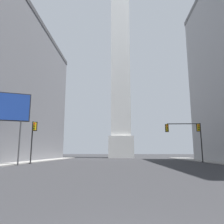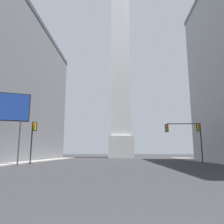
{
  "view_description": "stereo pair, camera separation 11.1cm",
  "coord_description": "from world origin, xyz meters",
  "px_view_note": "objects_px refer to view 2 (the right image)",
  "views": [
    {
      "loc": [
        -0.01,
        -2.74,
        1.56
      ],
      "look_at": [
        -2.07,
        47.13,
        10.8
      ],
      "focal_mm": 35.0,
      "sensor_mm": 36.0,
      "label": 1
    },
    {
      "loc": [
        0.1,
        -2.73,
        1.56
      ],
      "look_at": [
        -2.07,
        47.13,
        10.8
      ],
      "focal_mm": 35.0,
      "sensor_mm": 36.0,
      "label": 2
    }
  ],
  "objects_px": {
    "obelisk": "(120,45)",
    "billboard_sign": "(3,108)",
    "traffic_light_mid_right": "(189,132)",
    "traffic_light_mid_left": "(33,136)"
  },
  "relations": [
    {
      "from": "obelisk",
      "to": "traffic_light_mid_left",
      "type": "xyz_separation_m",
      "value": [
        -12.5,
        -33.72,
        -31.25
      ]
    },
    {
      "from": "obelisk",
      "to": "billboard_sign",
      "type": "relative_size",
      "value": 8.19
    },
    {
      "from": "traffic_light_mid_right",
      "to": "billboard_sign",
      "type": "height_order",
      "value": "billboard_sign"
    },
    {
      "from": "obelisk",
      "to": "billboard_sign",
      "type": "distance_m",
      "value": 49.85
    },
    {
      "from": "obelisk",
      "to": "traffic_light_mid_left",
      "type": "distance_m",
      "value": 47.64
    },
    {
      "from": "billboard_sign",
      "to": "traffic_light_mid_right",
      "type": "bearing_deg",
      "value": 21.74
    },
    {
      "from": "obelisk",
      "to": "traffic_light_mid_left",
      "type": "height_order",
      "value": "obelisk"
    },
    {
      "from": "traffic_light_mid_left",
      "to": "traffic_light_mid_right",
      "type": "relative_size",
      "value": 0.95
    },
    {
      "from": "obelisk",
      "to": "billboard_sign",
      "type": "xyz_separation_m",
      "value": [
        -14.46,
        -38.47,
        -28.2
      ]
    },
    {
      "from": "traffic_light_mid_right",
      "to": "traffic_light_mid_left",
      "type": "bearing_deg",
      "value": -167.06
    }
  ]
}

